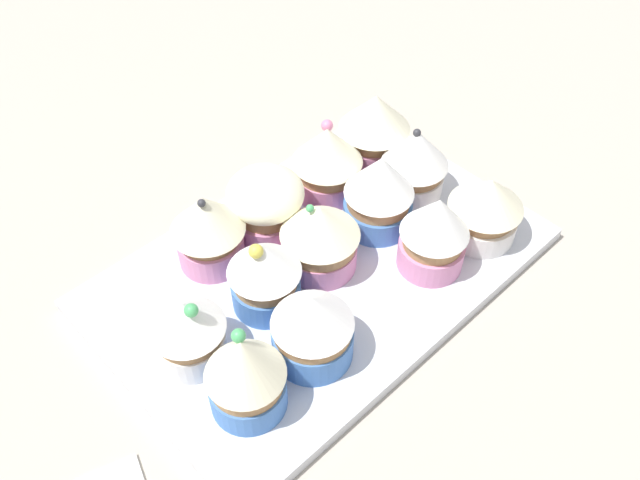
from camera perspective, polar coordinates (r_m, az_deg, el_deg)
The scene contains 15 objects.
ground_plane at distance 59.63cm, azimuth -0.00°, elevation -3.69°, with size 180.00×180.00×3.00cm, color #B2A899.
baking_tray at distance 58.01cm, azimuth -0.00°, elevation -2.39°, with size 36.86×23.99×1.20cm.
cupcake_0 at distance 47.01cm, azimuth -6.33°, elevation -11.12°, with size 5.71×5.71×7.95cm.
cupcake_1 at distance 49.47cm, azimuth -0.64°, elevation -7.32°, with size 6.16×6.16×6.73cm.
cupcake_2 at distance 55.50cm, azimuth 9.62°, elevation 0.62°, with size 5.71×5.71×7.52cm.
cupcake_3 at distance 59.11cm, azimuth 13.79°, elevation 2.69°, with size 6.44×6.44×6.46cm.
cupcake_4 at distance 50.04cm, azimuth -10.89°, elevation -7.61°, with size 5.72×5.72×6.88cm.
cupcake_5 at distance 52.47cm, azimuth -4.82°, elevation -2.79°, with size 5.84×5.84×7.25cm.
cupcake_6 at distance 55.04cm, azimuth -0.17°, elevation 0.42°, with size 6.61×6.61×6.92cm.
cupcake_7 at distance 58.19cm, azimuth 5.13°, elevation 3.99°, with size 6.11×6.11×7.65cm.
cupcake_8 at distance 61.75cm, azimuth 8.00°, elevation 6.54°, with size 6.15×6.15×7.31cm.
cupcake_9 at distance 55.77cm, azimuth -9.46°, elevation 0.98°, with size 6.25×6.25×7.51cm.
cupcake_10 at distance 57.90cm, azimuth -4.59°, elevation 3.08°, with size 6.68×6.68×6.47cm.
cupcake_11 at distance 61.22cm, azimuth 0.60°, elevation 6.81°, with size 6.49×6.49×7.65cm.
cupcake_12 at distance 64.48cm, azimuth 4.60°, elevation 9.42°, with size 6.77×6.77×7.71cm.
Camera 1 is at (-25.61, -26.98, 45.11)cm, focal length 37.93 mm.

